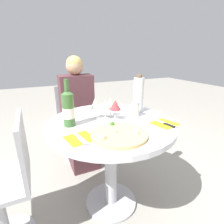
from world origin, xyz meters
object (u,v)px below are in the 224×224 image
dining_table (111,140)px  tall_carafe (138,95)px  pizza_large (119,134)px  chair_behind_diner (77,123)px  chair_empty_side (6,185)px  wine_bottle (68,109)px  seated_diner (80,119)px

dining_table → tall_carafe: bearing=20.2°
dining_table → pizza_large: size_ratio=2.71×
tall_carafe → chair_behind_diner: bearing=115.9°
dining_table → chair_behind_diner: bearing=93.8°
chair_empty_side → wine_bottle: bearing=-85.9°
pizza_large → chair_behind_diner: bearing=90.2°
wine_bottle → chair_empty_side: bearing=-175.9°
chair_empty_side → pizza_large: chair_empty_side is taller
dining_table → seated_diner: seated_diner is taller
chair_behind_diner → pizza_large: 1.11m
seated_diner → chair_empty_side: seated_diner is taller
dining_table → wine_bottle: size_ratio=2.93×
seated_diner → chair_behind_diner: bearing=-90.0°
chair_empty_side → wine_bottle: size_ratio=2.74×
seated_diner → chair_empty_side: (-0.65, -0.68, -0.10)m
wine_bottle → chair_behind_diner: bearing=73.9°
dining_table → seated_diner: size_ratio=0.77×
chair_behind_diner → wine_bottle: bearing=73.9°
dining_table → chair_behind_diner: size_ratio=1.07×
seated_diner → pizza_large: bearing=90.2°
chair_empty_side → wine_bottle: wine_bottle is taller
chair_behind_diner → chair_empty_side: size_ratio=1.00×
chair_behind_diner → pizza_large: bearing=90.2°
dining_table → chair_behind_diner: chair_behind_diner is taller
chair_behind_diner → seated_diner: bearing=90.0°
wine_bottle → pizza_large: bearing=-50.4°
chair_empty_side → pizza_large: (0.66, -0.25, 0.33)m
chair_behind_diner → chair_empty_side: 1.05m
chair_empty_side → wine_bottle: (0.43, 0.03, 0.43)m
seated_diner → wine_bottle: bearing=70.7°
dining_table → chair_empty_side: size_ratio=1.07×
dining_table → seated_diner: 0.70m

